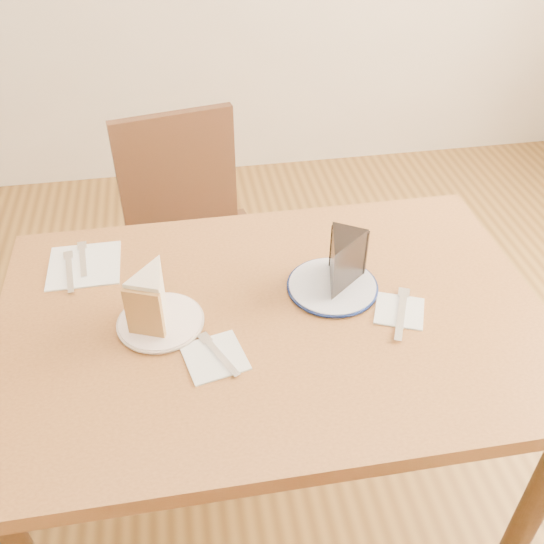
{
  "coord_description": "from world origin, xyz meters",
  "views": [
    {
      "loc": [
        -0.17,
        -0.96,
        1.66
      ],
      "look_at": [
        0.01,
        0.08,
        0.8
      ],
      "focal_mm": 40.0,
      "sensor_mm": 36.0,
      "label": 1
    }
  ],
  "objects_px": {
    "table": "(273,346)",
    "plate_navy": "(332,286)",
    "plate_cream": "(161,322)",
    "carrot_cake": "(154,296)",
    "chocolate_cake": "(341,265)",
    "chair_far": "(194,247)"
  },
  "relations": [
    {
      "from": "plate_cream",
      "to": "plate_navy",
      "type": "xyz_separation_m",
      "value": [
        0.39,
        0.05,
        0.0
      ]
    },
    {
      "from": "table",
      "to": "plate_cream",
      "type": "height_order",
      "value": "plate_cream"
    },
    {
      "from": "plate_navy",
      "to": "chocolate_cake",
      "type": "distance_m",
      "value": 0.06
    },
    {
      "from": "table",
      "to": "chair_far",
      "type": "bearing_deg",
      "value": 103.78
    },
    {
      "from": "table",
      "to": "carrot_cake",
      "type": "xyz_separation_m",
      "value": [
        -0.25,
        0.03,
        0.17
      ]
    },
    {
      "from": "plate_cream",
      "to": "carrot_cake",
      "type": "xyz_separation_m",
      "value": [
        -0.01,
        0.02,
        0.06
      ]
    },
    {
      "from": "carrot_cake",
      "to": "chocolate_cake",
      "type": "xyz_separation_m",
      "value": [
        0.41,
        0.03,
        0.0
      ]
    },
    {
      "from": "table",
      "to": "plate_navy",
      "type": "distance_m",
      "value": 0.19
    },
    {
      "from": "chair_far",
      "to": "plate_navy",
      "type": "height_order",
      "value": "chair_far"
    },
    {
      "from": "plate_navy",
      "to": "carrot_cake",
      "type": "distance_m",
      "value": 0.4
    },
    {
      "from": "plate_navy",
      "to": "carrot_cake",
      "type": "relative_size",
      "value": 1.77
    },
    {
      "from": "carrot_cake",
      "to": "chocolate_cake",
      "type": "distance_m",
      "value": 0.41
    },
    {
      "from": "plate_cream",
      "to": "chocolate_cake",
      "type": "distance_m",
      "value": 0.41
    },
    {
      "from": "table",
      "to": "chocolate_cake",
      "type": "relative_size",
      "value": 10.18
    },
    {
      "from": "table",
      "to": "carrot_cake",
      "type": "bearing_deg",
      "value": 174.04
    },
    {
      "from": "chair_far",
      "to": "plate_navy",
      "type": "bearing_deg",
      "value": 107.41
    },
    {
      "from": "carrot_cake",
      "to": "chocolate_cake",
      "type": "bearing_deg",
      "value": 26.53
    },
    {
      "from": "chocolate_cake",
      "to": "carrot_cake",
      "type": "bearing_deg",
      "value": 36.3
    },
    {
      "from": "chair_far",
      "to": "plate_cream",
      "type": "distance_m",
      "value": 0.66
    },
    {
      "from": "plate_navy",
      "to": "chocolate_cake",
      "type": "relative_size",
      "value": 1.7
    },
    {
      "from": "carrot_cake",
      "to": "plate_cream",
      "type": "bearing_deg",
      "value": -48.78
    },
    {
      "from": "carrot_cake",
      "to": "chocolate_cake",
      "type": "relative_size",
      "value": 0.96
    }
  ]
}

